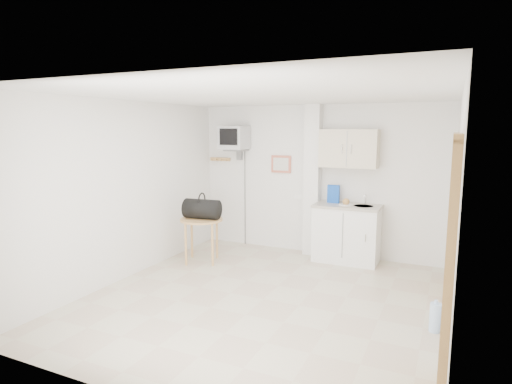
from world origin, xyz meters
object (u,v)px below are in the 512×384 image
at_px(crt_television, 234,139).
at_px(round_table, 201,224).
at_px(duffel_bag, 202,209).
at_px(water_bottle, 435,317).

bearing_deg(crt_television, round_table, -93.24).
bearing_deg(duffel_bag, crt_television, 81.82).
relative_size(crt_television, water_bottle, 6.20).
distance_m(round_table, water_bottle, 3.66).
height_order(duffel_bag, water_bottle, duffel_bag).
distance_m(round_table, duffel_bag, 0.25).
bearing_deg(duffel_bag, water_bottle, -21.98).
height_order(crt_television, duffel_bag, crt_television).
distance_m(crt_television, water_bottle, 4.38).
height_order(crt_television, water_bottle, crt_television).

